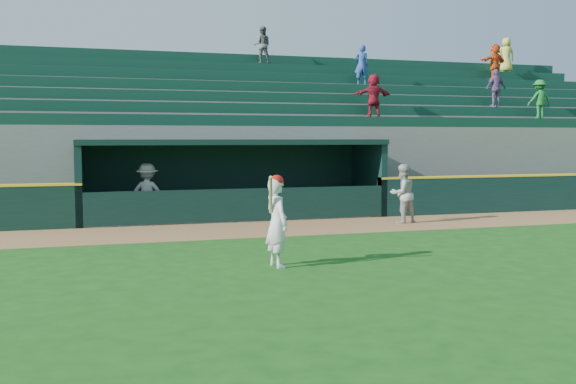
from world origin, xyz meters
name	(u,v)px	position (x,y,z in m)	size (l,w,h in m)	color
ground	(310,263)	(0.00, 0.00, 0.00)	(120.00, 120.00, 0.00)	#174A12
warning_track	(254,229)	(0.00, 4.90, 0.01)	(40.00, 3.00, 0.01)	olive
dugout_player_front	(402,194)	(4.51, 4.98, 0.87)	(0.85, 0.66, 1.74)	#A7A8A2
dugout_player_inside	(147,193)	(-2.69, 7.19, 0.88)	(1.14, 0.65, 1.76)	#A5A6A0
dugout	(231,174)	(0.00, 8.00, 1.36)	(9.40, 2.80, 2.46)	slate
stands	(208,141)	(0.04, 12.57, 2.40)	(34.50, 6.25, 7.49)	slate
batter_at_plate	(277,221)	(-0.76, -0.19, 0.90)	(0.55, 0.83, 1.81)	silver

